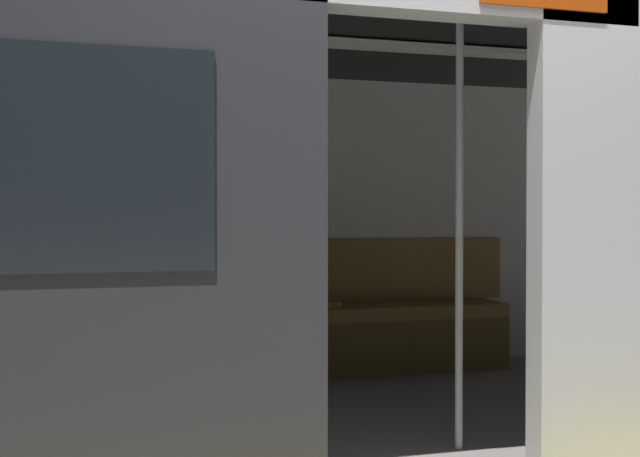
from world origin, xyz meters
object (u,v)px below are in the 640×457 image
Objects in this scene: person_seated at (265,277)px; grab_pole_far at (459,230)px; train_car at (323,145)px; handbag at (199,298)px; book at (323,304)px; bench_seat at (281,325)px; grab_pole_door at (303,231)px.

person_seated is 1.90m from grab_pole_far.
person_seated is at bearing -74.52° from grab_pole_far.
train_car is at bearing 93.69° from person_seated.
train_car is 24.62× the size of handbag.
person_seated is (0.07, -1.06, -0.77)m from train_car.
person_seated is 4.58× the size of handbag.
train_car reaches higher than grab_pole_far.
handbag is at bearing -10.82° from person_seated.
book is at bearing -106.90° from train_car.
bench_seat is at bearing -13.96° from book.
grab_pole_door and grab_pole_far have the same top height.
train_car reaches higher than book.
grab_pole_far is at bearing 101.62° from bench_seat.
grab_pole_far reaches higher than person_seated.
grab_pole_door is at bearing 40.93° from book.
handbag is at bearing -66.74° from train_car.
handbag is at bearing -3.09° from bench_seat.
person_seated is at bearing -86.31° from train_car.
handbag is 2.00m from grab_pole_door.
handbag is (0.42, -0.08, -0.13)m from person_seated.
book reaches higher than bench_seat.
train_car is 0.96m from grab_pole_far.
person_seated is (0.12, 0.05, 0.33)m from bench_seat.
person_seated is at bearing 23.61° from bench_seat.
bench_seat is 0.35m from person_seated.
book is at bearing -164.16° from bench_seat.
bench_seat is (-0.05, -1.12, -1.10)m from train_car.
person_seated reaches higher than bench_seat.
train_car reaches higher than person_seated.
grab_pole_far is at bearing 116.08° from handbag.
bench_seat is at bearing -92.55° from train_car.
book is at bearing -175.96° from handbag.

